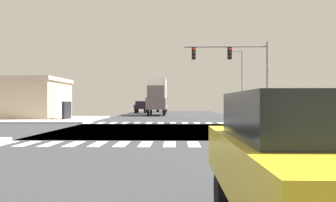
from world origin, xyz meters
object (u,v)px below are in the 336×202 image
Objects in this scene: street_lamp at (240,77)px; box_truck_leading_1 at (157,96)px; bank_building at (10,98)px; sedan_trailing_4 at (141,106)px; sedan_crossing_2 at (162,106)px; traffic_signal_mast at (235,63)px; sedan_queued_3 at (304,158)px.

box_truck_leading_1 is at bearing 139.72° from street_lamp.
bank_building is 17.86m from box_truck_leading_1.
sedan_crossing_2 is at bearing -114.73° from sedan_trailing_4.
bank_building is (-24.21, -2.00, -2.30)m from street_lamp.
sedan_trailing_4 is (11.81, 18.73, -1.01)m from bank_building.
box_truck_leading_1 is at bearing 33.95° from bank_building.
bank_building is (-22.23, 6.81, -2.89)m from traffic_signal_mast.
sedan_crossing_2 is 1.00× the size of sedan_trailing_4.
bank_building is 29.29m from sedan_crossing_2.
sedan_crossing_2 is 57.41m from sedan_queued_3.
sedan_trailing_4 is at bearing 112.19° from traffic_signal_mast.
street_lamp is at bearing 4.73° from bank_building.
bank_building is at bearing 120.43° from sedan_queued_3.
sedan_queued_3 is (-5.40, -34.02, -3.31)m from street_lamp.
box_truck_leading_1 reaches higher than sedan_trailing_4.
bank_building is at bearing 33.95° from box_truck_leading_1.
box_truck_leading_1 is 9.38m from sedan_trailing_4.
sedan_trailing_4 is (-12.40, 16.73, -3.31)m from street_lamp.
box_truck_leading_1 is (-4.00, 41.99, 1.45)m from sedan_queued_3.
sedan_queued_3 is 0.60× the size of box_truck_leading_1.
box_truck_leading_1 is (-9.40, 7.97, -1.87)m from street_lamp.
traffic_signal_mast reaches higher than sedan_crossing_2.
traffic_signal_mast is at bearing -102.68° from street_lamp.
traffic_signal_mast is 1.64× the size of sedan_queued_3.
sedan_queued_3 is 51.24m from sedan_trailing_4.
street_lamp reaches higher than bank_building.
sedan_queued_3 is (4.00, -57.27, 0.00)m from sedan_crossing_2.
street_lamp is 1.02× the size of box_truck_leading_1.
sedan_trailing_4 is (-3.00, -6.51, 0.00)m from sedan_crossing_2.
sedan_crossing_2 and sedan_trailing_4 have the same top height.
bank_building is 1.74× the size of box_truck_leading_1.
street_lamp is (1.98, 8.81, -0.59)m from traffic_signal_mast.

